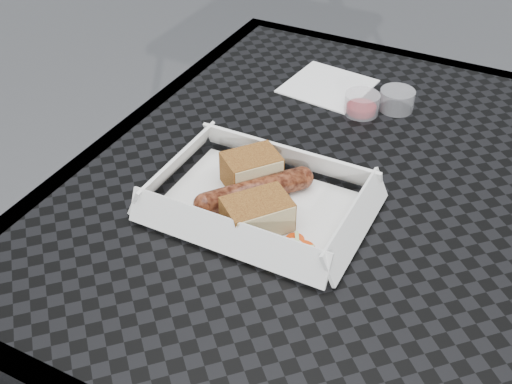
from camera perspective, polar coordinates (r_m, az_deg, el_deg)
patio_table at (r=0.83m, az=11.64°, el=-4.70°), size 0.80×0.80×0.74m
food_tray at (r=0.75m, az=0.35°, el=-1.26°), size 0.22×0.15×0.00m
bratwurst at (r=0.75m, az=-0.10°, el=0.10°), size 0.11×0.13×0.03m
bread_near at (r=0.77m, az=-0.41°, el=2.01°), size 0.08×0.08×0.04m
bread_far at (r=0.71m, az=0.11°, el=-1.99°), size 0.08×0.09×0.04m
veg_garnish at (r=0.70m, az=3.63°, el=-4.62°), size 0.03×0.03×0.00m
napkin at (r=1.00m, az=6.40°, el=9.34°), size 0.13×0.13×0.00m
condiment_cup_sauce at (r=0.94m, az=9.38°, el=7.75°), size 0.05×0.05×0.03m
condiment_cup_empty at (r=0.96m, az=12.40°, el=8.00°), size 0.05×0.05×0.03m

